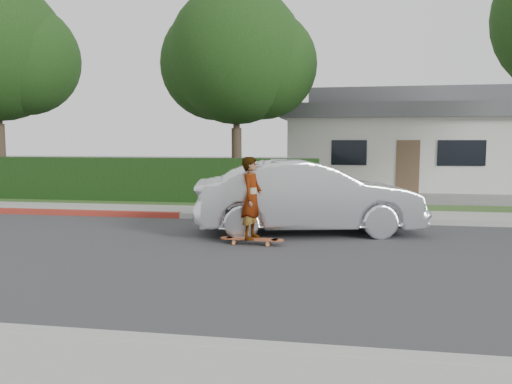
% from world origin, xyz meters
% --- Properties ---
extents(ground, '(120.00, 120.00, 0.00)m').
position_xyz_m(ground, '(0.00, 0.00, 0.00)').
color(ground, slate).
rests_on(ground, ground).
extents(road, '(60.00, 8.00, 0.01)m').
position_xyz_m(road, '(0.00, 0.00, 0.01)').
color(road, '#2D2D30').
rests_on(road, ground).
extents(curb_far, '(60.00, 0.20, 0.15)m').
position_xyz_m(curb_far, '(0.00, 4.10, 0.07)').
color(curb_far, '#9E9E99').
rests_on(curb_far, ground).
extents(sidewalk_far, '(60.00, 1.60, 0.12)m').
position_xyz_m(sidewalk_far, '(0.00, 5.00, 0.06)').
color(sidewalk_far, gray).
rests_on(sidewalk_far, ground).
extents(planting_strip, '(60.00, 1.60, 0.10)m').
position_xyz_m(planting_strip, '(0.00, 6.60, 0.05)').
color(planting_strip, '#2D4C1E').
rests_on(planting_strip, ground).
extents(hedge, '(15.00, 1.00, 1.50)m').
position_xyz_m(hedge, '(-3.00, 7.20, 0.75)').
color(hedge, black).
rests_on(hedge, ground).
extents(tree_center, '(5.66, 4.84, 7.44)m').
position_xyz_m(tree_center, '(1.49, 9.19, 4.90)').
color(tree_center, '#33261C').
rests_on(tree_center, ground).
extents(house, '(10.60, 8.60, 4.30)m').
position_xyz_m(house, '(8.00, 16.00, 2.10)').
color(house, beige).
rests_on(house, ground).
extents(skateboard, '(1.29, 0.34, 0.12)m').
position_xyz_m(skateboard, '(3.47, 1.02, 0.11)').
color(skateboard, orange).
rests_on(skateboard, ground).
extents(skateboarder, '(0.48, 0.64, 1.61)m').
position_xyz_m(skateboarder, '(3.47, 1.02, 0.93)').
color(skateboarder, white).
rests_on(skateboarder, skateboard).
extents(car_silver, '(5.19, 2.80, 1.62)m').
position_xyz_m(car_silver, '(4.46, 2.45, 0.81)').
color(car_silver, silver).
rests_on(car_silver, ground).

